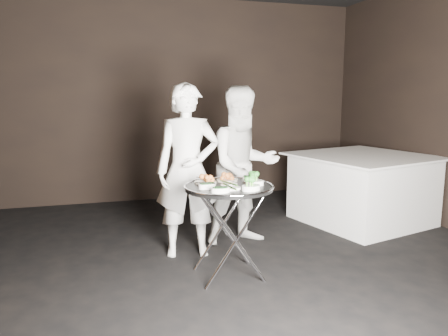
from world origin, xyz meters
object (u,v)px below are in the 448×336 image
object	(u,v)px
serving_tray	(229,187)
waiter_left	(188,171)
dining_table	(362,188)
tray_stand	(229,227)
waiter_right	(243,166)

from	to	relation	value
serving_tray	waiter_left	size ratio (longest dim) A/B	0.46
serving_tray	dining_table	size ratio (longest dim) A/B	0.52
tray_stand	waiter_left	bearing A→B (deg)	109.90
tray_stand	waiter_left	xyz separation A→B (m)	(-0.23, 0.64, 0.41)
tray_stand	waiter_right	distance (m)	1.00
serving_tray	dining_table	xyz separation A→B (m)	(2.10, 1.14, -0.38)
serving_tray	waiter_right	world-z (taller)	waiter_right
serving_tray	dining_table	world-z (taller)	dining_table
serving_tray	dining_table	bearing A→B (deg)	28.45
serving_tray	dining_table	distance (m)	2.41
tray_stand	serving_tray	bearing A→B (deg)	85.24
waiter_left	dining_table	world-z (taller)	waiter_left
waiter_right	dining_table	size ratio (longest dim) A/B	1.13
waiter_left	waiter_right	xyz separation A→B (m)	(0.64, 0.18, -0.01)
serving_tray	waiter_left	distance (m)	0.68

